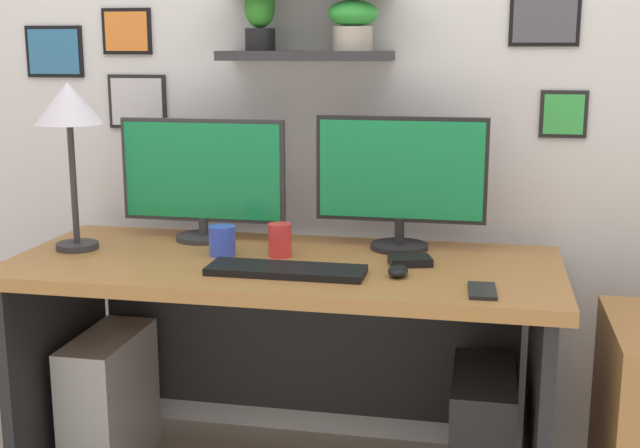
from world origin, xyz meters
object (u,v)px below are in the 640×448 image
computer_mouse (398,271)px  coffee_mug (222,241)px  scissors_tray (410,261)px  desk_lamp (69,114)px  desk (288,322)px  computer_tower_left (110,402)px  computer_tower_right (481,444)px  monitor_right (401,178)px  cell_phone (482,291)px  pen_cup (280,240)px  keyboard (286,270)px  monitor_left (203,177)px

computer_mouse → coffee_mug: coffee_mug is taller
scissors_tray → desk_lamp: bearing=-179.3°
desk → desk_lamp: desk_lamp is taller
desk_lamp → scissors_tray: desk_lamp is taller
computer_tower_left → computer_tower_right: 1.20m
desk → scissors_tray: size_ratio=13.47×
desk → computer_tower_left: size_ratio=3.55×
monitor_right → computer_mouse: bearing=-84.7°
desk_lamp → scissors_tray: bearing=0.7°
coffee_mug → computer_tower_left: size_ratio=0.20×
scissors_tray → computer_tower_right: scissors_tray is taller
cell_phone → computer_mouse: bearing=150.9°
pen_cup → computer_tower_left: pen_cup is taller
keyboard → desk_lamp: bearing=168.0°
keyboard → scissors_tray: scissors_tray is taller
computer_mouse → pen_cup: 0.40m
monitor_right → desk_lamp: size_ratio=1.02×
keyboard → computer_tower_left: bearing=163.8°
cell_phone → scissors_tray: scissors_tray is taller
keyboard → pen_cup: (-0.06, 0.19, 0.04)m
pen_cup → computer_tower_right: 0.85m
scissors_tray → computer_tower_left: (-0.97, 0.02, -0.53)m
desk → cell_phone: cell_phone is taller
keyboard → desk: bearing=102.3°
desk_lamp → desk: bearing=3.9°
keyboard → coffee_mug: (-0.24, 0.16, 0.04)m
keyboard → computer_tower_left: 0.86m
pen_cup → scissors_tray: (0.39, -0.02, -0.04)m
computer_mouse → pen_cup: pen_cup is taller
monitor_right → computer_mouse: size_ratio=5.85×
monitor_right → computer_tower_left: 1.20m
pen_cup → computer_mouse: bearing=-22.1°
monitor_left → scissors_tray: size_ratio=4.52×
monitor_left → desk_lamp: 0.46m
coffee_mug → pen_cup: 0.18m
scissors_tray → pen_cup: bearing=176.6°
keyboard → computer_tower_right: size_ratio=0.99×
desk → monitor_left: bearing=153.0°
cell_phone → pen_cup: 0.66m
desk_lamp → computer_mouse: bearing=-6.5°
monitor_left → computer_tower_right: monitor_left is taller
desk → keyboard: size_ratio=3.67×
computer_mouse → computer_tower_right: 0.61m
computer_tower_left → keyboard: bearing=-16.2°
desk_lamp → computer_tower_left: bearing=30.2°
monitor_left → pen_cup: bearing=-30.0°
monitor_left → computer_mouse: size_ratio=6.02×
monitor_left → monitor_right: bearing=-0.0°
desk → cell_phone: bearing=-25.3°
computer_mouse → cell_phone: (0.23, -0.11, -0.01)m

